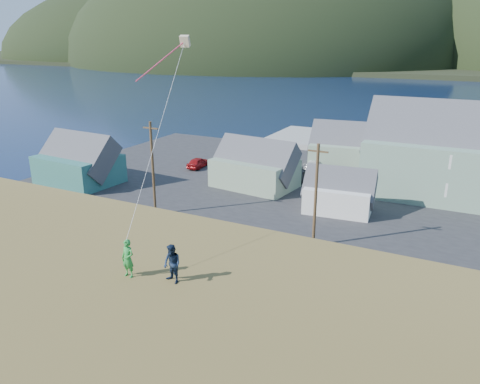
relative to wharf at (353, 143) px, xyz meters
name	(u,v)px	position (x,y,z in m)	size (l,w,h in m)	color
ground	(301,253)	(6.00, -40.00, -0.45)	(900.00, 900.00, 0.00)	#0A1638
grass_strip	(292,263)	(6.00, -42.00, -0.40)	(110.00, 8.00, 0.10)	#4C3D19
waterfront_lot	(355,192)	(6.00, -23.00, -0.39)	(72.00, 36.00, 0.12)	#28282B
wharf	(353,143)	(0.00, 0.00, 0.00)	(26.00, 14.00, 0.90)	gray
far_shore	(469,60)	(6.00, 290.00, 0.55)	(900.00, 320.00, 2.00)	black
shed_teal	(78,161)	(-23.07, -34.29, 2.23)	(9.52, 7.04, 7.19)	#296159
shed_palegreen_near	(255,166)	(-4.49, -26.43, 2.08)	(9.84, 6.83, 6.70)	gray
shed_white	(339,192)	(6.05, -29.81, 1.61)	(7.10, 5.08, 5.30)	white
shed_palegreen_far	(355,149)	(3.63, -14.28, 2.38)	(11.62, 7.43, 7.41)	gray
utility_poles	(316,194)	(6.45, -38.50, 4.03)	(31.47, 0.24, 8.89)	#47331E
parked_cars	(290,166)	(-3.09, -19.10, 0.39)	(24.45, 10.39, 1.56)	#AAAAAF
kite_flyer_green	(128,258)	(5.55, -59.31, 7.52)	(0.56, 0.37, 1.55)	#268C37
kite_flyer_navy	(172,264)	(7.35, -58.91, 7.52)	(0.75, 0.58, 1.54)	#15233C
kite_rig	(180,47)	(3.36, -51.88, 15.22)	(1.70, 4.15, 10.79)	beige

